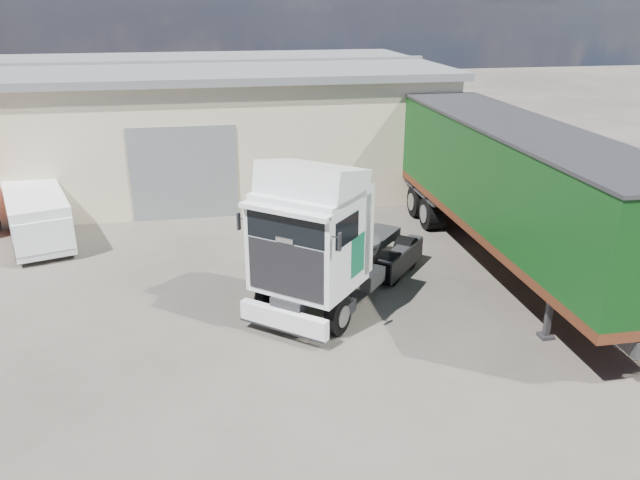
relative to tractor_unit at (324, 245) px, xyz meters
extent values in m
plane|color=#292621|center=(-1.84, -1.76, -1.82)|extent=(120.00, 120.00, 0.00)
cube|color=beige|center=(-7.84, 14.24, 0.68)|extent=(30.00, 12.00, 5.00)
cube|color=#5D6063|center=(-7.84, 14.24, 3.33)|extent=(30.60, 12.60, 0.30)
cube|color=#5D6063|center=(-3.84, 8.22, -0.02)|extent=(4.00, 0.08, 3.60)
cube|color=#5D6063|center=(-7.84, 14.24, 3.53)|extent=(30.60, 0.40, 0.15)
cube|color=#974926|center=(9.66, 4.24, -0.57)|extent=(0.35, 26.00, 2.50)
cylinder|color=black|center=(-0.75, -0.89, -1.31)|extent=(2.48, 2.32, 1.03)
cylinder|color=black|center=(1.43, 1.70, -1.31)|extent=(2.52, 2.35, 1.03)
cylinder|color=black|center=(2.31, 2.74, -1.31)|extent=(2.52, 2.35, 1.03)
cube|color=#2D2D30|center=(0.74, 0.88, -0.95)|extent=(4.79, 5.45, 0.29)
cube|color=white|center=(-1.35, -1.60, -1.29)|extent=(2.05, 1.78, 0.53)
cube|color=white|center=(-0.54, -0.64, 0.39)|extent=(3.29, 3.27, 2.37)
cube|color=black|center=(-1.25, -1.49, 0.02)|extent=(1.67, 1.42, 1.36)
cube|color=black|center=(-1.24, -1.47, 1.09)|extent=(1.70, 1.44, 0.73)
cube|color=white|center=(-0.41, -0.49, 1.91)|extent=(3.05, 2.99, 1.19)
cube|color=#0D5B3C|center=(-1.22, 0.45, 0.12)|extent=(0.48, 0.56, 1.07)
cube|color=#0D5B3C|center=(0.65, -1.12, 0.12)|extent=(0.48, 0.56, 1.07)
cylinder|color=#2D2D30|center=(1.56, 1.85, -0.74)|extent=(1.50, 1.50, 0.12)
cube|color=#2D2D30|center=(5.16, -2.77, -1.20)|extent=(0.34, 0.34, 1.24)
cube|color=#2D2D30|center=(7.20, -2.78, -1.20)|extent=(0.34, 0.34, 1.24)
cylinder|color=black|center=(6.23, 6.10, -1.22)|extent=(2.89, 1.21, 1.20)
cube|color=#2D2D30|center=(6.20, 1.52, -0.80)|extent=(0.98, 13.56, 0.40)
cube|color=#532A12|center=(6.20, 1.52, -0.43)|extent=(2.90, 13.58, 0.27)
cube|color=black|center=(6.20, 1.52, 1.18)|extent=(2.90, 13.58, 2.94)
cube|color=#2D2D30|center=(6.20, 1.52, 2.67)|extent=(2.97, 13.64, 0.09)
cylinder|color=black|center=(-8.37, 5.04, -1.50)|extent=(1.94, 1.16, 0.63)
cylinder|color=black|center=(-9.30, 7.96, -1.50)|extent=(1.94, 1.16, 0.63)
cube|color=white|center=(-8.84, 6.50, -0.81)|extent=(3.07, 4.75, 1.63)
cube|color=white|center=(-8.28, 4.76, -0.86)|extent=(1.95, 1.36, 1.05)
cube|color=black|center=(-8.34, 4.95, -0.34)|extent=(1.62, 0.58, 0.57)
camera|label=1|loc=(-2.98, -15.27, 6.19)|focal=35.00mm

